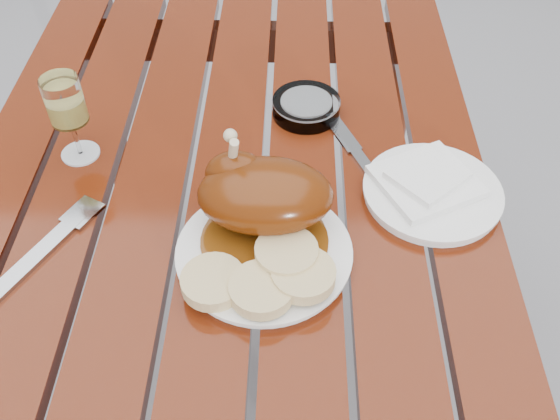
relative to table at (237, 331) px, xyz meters
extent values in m
plane|color=slate|center=(0.00, 0.00, -0.38)|extent=(60.00, 60.00, 0.00)
cube|color=#66230C|center=(0.00, 0.00, 0.00)|extent=(0.80, 1.20, 0.75)
cylinder|color=white|center=(0.06, -0.12, 0.38)|extent=(0.25, 0.25, 0.02)
cylinder|color=#63320B|center=(0.06, -0.10, 0.39)|extent=(0.17, 0.17, 0.00)
ellipsoid|color=#6E2908|center=(0.06, -0.07, 0.44)|extent=(0.18, 0.12, 0.09)
ellipsoid|color=#6E2908|center=(0.02, -0.04, 0.45)|extent=(0.09, 0.06, 0.07)
cylinder|color=#C6B28C|center=(0.02, -0.04, 0.47)|extent=(0.03, 0.04, 0.10)
cylinder|color=#D2B480|center=(0.00, -0.18, 0.40)|extent=(0.08, 0.08, 0.02)
cylinder|color=#D2B480|center=(0.06, -0.19, 0.40)|extent=(0.08, 0.08, 0.02)
cylinder|color=#D2B480|center=(0.12, -0.17, 0.41)|extent=(0.08, 0.08, 0.02)
cylinder|color=#D2B480|center=(0.09, -0.14, 0.41)|extent=(0.08, 0.08, 0.02)
cylinder|color=#DACC63|center=(-0.24, 0.08, 0.45)|extent=(0.06, 0.06, 0.14)
cylinder|color=white|center=(0.31, 0.00, 0.38)|extent=(0.27, 0.27, 0.02)
cube|color=white|center=(0.30, 0.01, 0.40)|extent=(0.18, 0.17, 0.01)
cylinder|color=#B2B7BC|center=(0.12, 0.20, 0.39)|extent=(0.12, 0.12, 0.03)
cube|color=gray|center=(-0.24, -0.13, 0.38)|extent=(0.12, 0.19, 0.01)
cube|color=gray|center=(0.22, 0.06, 0.38)|extent=(0.09, 0.19, 0.01)
camera|label=1|loc=(0.10, -0.65, 1.04)|focal=40.00mm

